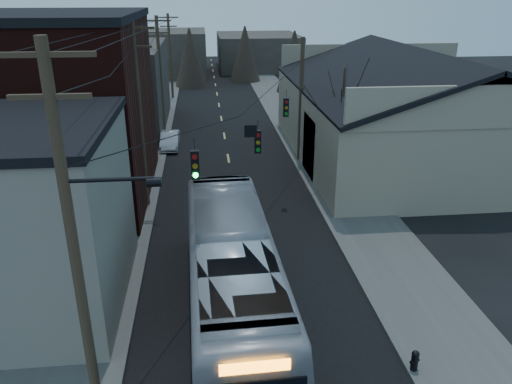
{
  "coord_description": "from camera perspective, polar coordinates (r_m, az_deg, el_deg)",
  "views": [
    {
      "loc": [
        -1.65,
        -8.36,
        11.4
      ],
      "look_at": [
        0.53,
        12.09,
        3.0
      ],
      "focal_mm": 35.0,
      "sensor_mm": 36.0,
      "label": 1
    }
  ],
  "objects": [
    {
      "name": "utility_lines",
      "position": [
        33.17,
        -8.66,
        10.77
      ],
      "size": [
        11.24,
        45.28,
        10.5
      ],
      "color": "#382B1E",
      "rests_on": "ground"
    },
    {
      "name": "warehouse",
      "position": [
        37.46,
        17.28,
        7.79
      ],
      "size": [
        16.16,
        20.6,
        7.73
      ],
      "color": "gray",
      "rests_on": "ground"
    },
    {
      "name": "building_brick",
      "position": [
        30.25,
        -22.22,
        8.37
      ],
      "size": [
        10.0,
        12.0,
        10.0
      ],
      "primitive_type": "cube",
      "color": "black",
      "rests_on": "ground"
    },
    {
      "name": "building_far_left",
      "position": [
        73.97,
        -9.78,
        15.39
      ],
      "size": [
        10.0,
        12.0,
        6.0
      ],
      "primitive_type": "cube",
      "color": "#342D29",
      "rests_on": "ground"
    },
    {
      "name": "sidewalk_left",
      "position": [
        40.3,
        -12.81,
        5.31
      ],
      "size": [
        4.0,
        110.0,
        0.12
      ],
      "primitive_type": "cube",
      "color": "#474744",
      "rests_on": "ground"
    },
    {
      "name": "building_clapboard",
      "position": [
        20.44,
        -26.64,
        -3.03
      ],
      "size": [
        8.0,
        8.0,
        7.0
      ],
      "primitive_type": "cube",
      "color": "gray",
      "rests_on": "ground"
    },
    {
      "name": "bare_tree",
      "position": [
        30.52,
        9.68,
        7.1
      ],
      "size": [
        0.4,
        0.4,
        7.2
      ],
      "primitive_type": "cone",
      "color": "black",
      "rests_on": "ground"
    },
    {
      "name": "building_far_right",
      "position": [
        79.34,
        0.21,
        15.78
      ],
      "size": [
        12.0,
        14.0,
        5.0
      ],
      "primitive_type": "cube",
      "color": "#342D29",
      "rests_on": "ground"
    },
    {
      "name": "bus",
      "position": [
        18.48,
        -2.72,
        -9.15
      ],
      "size": [
        3.35,
        12.92,
        3.58
      ],
      "primitive_type": "imported",
      "rotation": [
        0.0,
        0.0,
        3.17
      ],
      "color": "#AAADB6",
      "rests_on": "ground"
    },
    {
      "name": "fire_hydrant",
      "position": [
        17.41,
        17.7,
        -17.79
      ],
      "size": [
        0.35,
        0.25,
        0.72
      ],
      "rotation": [
        0.0,
        0.0,
        0.37
      ],
      "color": "black",
      "rests_on": "sidewalk_right"
    },
    {
      "name": "sidewalk_right",
      "position": [
        40.82,
        5.7,
        5.98
      ],
      "size": [
        4.0,
        110.0,
        0.12
      ],
      "primitive_type": "cube",
      "color": "#474744",
      "rests_on": "ground"
    },
    {
      "name": "road_surface",
      "position": [
        40.05,
        -3.5,
        5.65
      ],
      "size": [
        9.0,
        110.0,
        0.02
      ],
      "primitive_type": "cube",
      "color": "black",
      "rests_on": "ground"
    },
    {
      "name": "building_left_far",
      "position": [
        45.74,
        -16.21,
        11.41
      ],
      "size": [
        9.0,
        14.0,
        7.0
      ],
      "primitive_type": "cube",
      "color": "#342D29",
      "rests_on": "ground"
    },
    {
      "name": "parked_car",
      "position": [
        38.99,
        -9.81,
        5.86
      ],
      "size": [
        1.38,
        3.85,
        1.26
      ],
      "primitive_type": "imported",
      "rotation": [
        0.0,
        0.0,
        -0.01
      ],
      "color": "#ABAEB3",
      "rests_on": "ground"
    }
  ]
}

